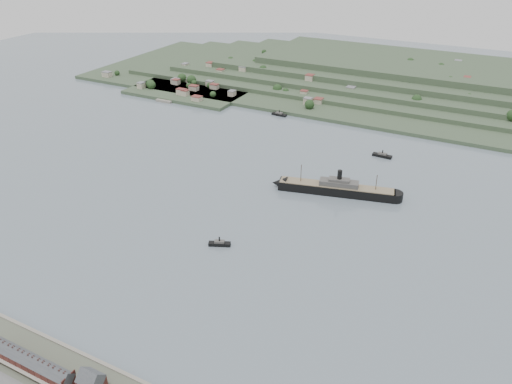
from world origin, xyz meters
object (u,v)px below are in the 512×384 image
at_px(gabled_building, 91,383).
at_px(steamship, 333,188).
at_px(terrace_row, 28,362).
at_px(tugboat, 220,243).

bearing_deg(gabled_building, steamship, 82.32).
xyz_separation_m(terrace_row, tugboat, (26.37, 137.10, -5.17)).
relative_size(gabled_building, steamship, 0.13).
bearing_deg(tugboat, steamship, 67.89).
xyz_separation_m(terrace_row, gabled_building, (37.50, 4.02, 1.34)).
height_order(terrace_row, steamship, steamship).
distance_m(terrace_row, gabled_building, 37.74).
xyz_separation_m(terrace_row, steamship, (69.90, 244.26, -2.11)).
height_order(gabled_building, tugboat, gabled_building).
relative_size(terrace_row, tugboat, 3.57).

